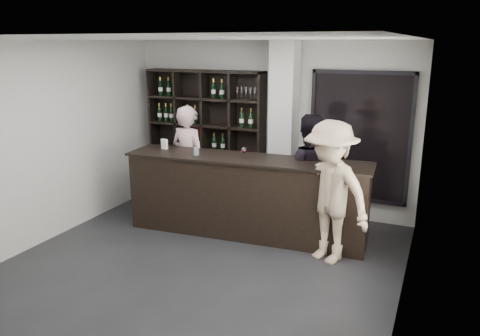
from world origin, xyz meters
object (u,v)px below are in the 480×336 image
at_px(taster_pink, 189,161).
at_px(customer, 329,193).
at_px(tasting_counter, 246,196).
at_px(taster_black, 307,175).
at_px(wine_shelf, 206,138).

xyz_separation_m(taster_pink, customer, (2.58, -0.80, 0.02)).
xyz_separation_m(tasting_counter, customer, (1.35, -0.36, 0.35)).
bearing_deg(taster_black, tasting_counter, 9.64).
relative_size(tasting_counter, taster_black, 1.99).
bearing_deg(customer, tasting_counter, -170.78).
distance_m(taster_black, customer, 0.96).
relative_size(tasting_counter, customer, 1.93).
bearing_deg(taster_pink, customer, 174.47).
xyz_separation_m(wine_shelf, taster_black, (2.10, -0.72, -0.27)).
bearing_deg(taster_pink, tasting_counter, 172.06).
height_order(tasting_counter, customer, customer).
height_order(wine_shelf, taster_black, wine_shelf).
xyz_separation_m(tasting_counter, taster_black, (0.82, 0.44, 0.32)).
xyz_separation_m(taster_black, customer, (0.53, -0.80, 0.03)).
bearing_deg(wine_shelf, taster_pink, -86.00).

